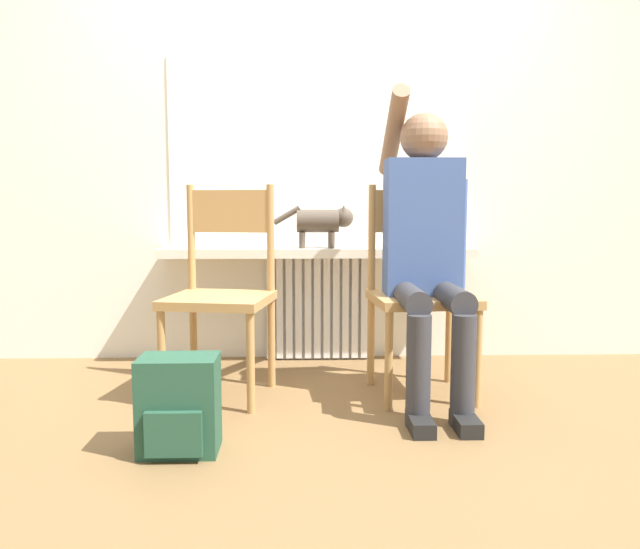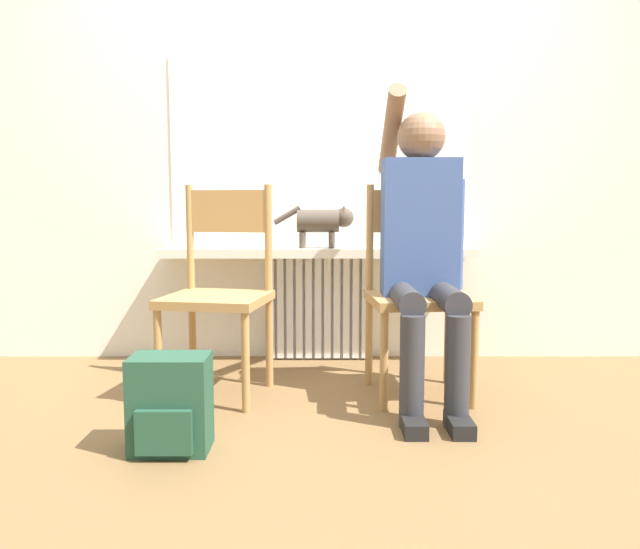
% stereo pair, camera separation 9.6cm
% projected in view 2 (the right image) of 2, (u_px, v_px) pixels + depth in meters
% --- Properties ---
extents(ground_plane, '(12.00, 12.00, 0.00)m').
position_uv_depth(ground_plane, '(319.00, 429.00, 2.48)').
color(ground_plane, brown).
extents(wall_with_window, '(7.00, 0.06, 2.70)m').
position_uv_depth(wall_with_window, '(320.00, 123.00, 3.55)').
color(wall_with_window, white).
rests_on(wall_with_window, ground_plane).
extents(radiator, '(0.59, 0.08, 0.60)m').
position_uv_depth(radiator, '(320.00, 307.00, 3.59)').
color(radiator, white).
rests_on(radiator, ground_plane).
extents(windowsill, '(1.74, 0.27, 0.05)m').
position_uv_depth(windowsill, '(320.00, 252.00, 3.46)').
color(windowsill, silver).
rests_on(windowsill, radiator).
extents(window_glass, '(1.67, 0.01, 1.06)m').
position_uv_depth(window_glass, '(320.00, 153.00, 3.53)').
color(window_glass, white).
rests_on(window_glass, windowsill).
extents(chair_left, '(0.52, 0.52, 0.98)m').
position_uv_depth(chair_left, '(222.00, 288.00, 2.90)').
color(chair_left, '#B2844C').
rests_on(chair_left, ground_plane).
extents(chair_right, '(0.48, 0.48, 0.98)m').
position_uv_depth(chair_right, '(419.00, 288.00, 2.90)').
color(chair_right, '#B2844C').
rests_on(chair_right, ground_plane).
extents(person, '(0.36, 0.98, 1.42)m').
position_uv_depth(person, '(425.00, 240.00, 2.76)').
color(person, '#333338').
rests_on(person, ground_plane).
extents(cat, '(0.44, 0.12, 0.23)m').
position_uv_depth(cat, '(325.00, 221.00, 3.41)').
color(cat, '#4C4238').
rests_on(cat, windowsill).
extents(backpack, '(0.28, 0.22, 0.35)m').
position_uv_depth(backpack, '(173.00, 404.00, 2.25)').
color(backpack, '#234C38').
rests_on(backpack, ground_plane).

